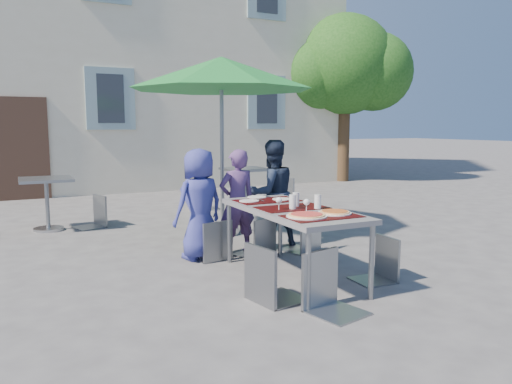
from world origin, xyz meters
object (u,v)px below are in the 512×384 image
pizza_near_right (335,212)px  chair_4 (381,233)px  cafe_table_0 (47,193)px  cafe_table_1 (245,180)px  chair_1 (259,214)px  chair_2 (305,209)px  patio_umbrella (221,75)px  bg_chair_r_1 (282,174)px  pizza_near_left (307,215)px  dining_table (292,213)px  child_0 (200,204)px  bg_chair_l_1 (202,182)px  child_1 (237,202)px  child_2 (272,194)px  chair_5 (329,246)px  chair_3 (270,238)px  bg_chair_r_0 (93,192)px  chair_0 (213,216)px

pizza_near_right → chair_4: chair_4 is taller
cafe_table_0 → cafe_table_1: size_ratio=0.99×
chair_1 → chair_2: 0.62m
patio_umbrella → bg_chair_r_1: 3.28m
pizza_near_left → dining_table: bearing=74.0°
pizza_near_left → child_0: bearing=104.5°
bg_chair_l_1 → child_1: bearing=-102.4°
cafe_table_0 → child_2: bearing=-42.3°
cafe_table_1 → patio_umbrella: bearing=-124.5°
chair_4 → chair_5: bearing=-153.5°
chair_3 → bg_chair_r_1: size_ratio=0.95×
bg_chair_r_0 → bg_chair_r_1: bearing=8.6°
child_2 → child_1: bearing=13.0°
chair_0 → chair_5: 2.00m
chair_3 → cafe_table_1: 4.86m
child_1 → cafe_table_1: child_1 is taller
pizza_near_left → bg_chair_r_1: bearing=63.5°
chair_0 → chair_4: 1.95m
child_1 → bg_chair_r_0: size_ratio=1.39×
pizza_near_right → patio_umbrella: bearing=89.8°
cafe_table_1 → bg_chair_r_1: (0.94, 0.29, 0.05)m
chair_0 → chair_3: (-0.07, -1.57, 0.06)m
chair_3 → bg_chair_l_1: bearing=76.8°
child_1 → bg_chair_r_0: (-1.37, 2.48, -0.10)m
chair_4 → chair_3: bearing=-176.9°
pizza_near_left → cafe_table_1: 4.74m
chair_3 → child_2: bearing=61.7°
child_1 → chair_2: (0.79, -0.32, -0.11)m
chair_3 → patio_umbrella: 3.42m
bg_chair_r_0 → bg_chair_l_1: 2.25m
child_0 → cafe_table_0: bearing=-74.5°
dining_table → child_2: child_2 is taller
pizza_near_right → child_0: 1.85m
chair_2 → bg_chair_r_0: bearing=127.7°
bg_chair_r_0 → cafe_table_1: bg_chair_r_0 is taller
child_2 → chair_0: child_2 is taller
child_2 → bg_chair_r_0: child_2 is taller
child_2 → chair_5: child_2 is taller
chair_3 → chair_4: (1.33, 0.07, -0.10)m
chair_1 → bg_chair_l_1: chair_1 is taller
pizza_near_right → patio_umbrella: size_ratio=0.12×
child_2 → chair_5: (-0.65, -2.28, -0.13)m
cafe_table_0 → cafe_table_1: (3.43, 0.25, 0.01)m
child_1 → patio_umbrella: (0.26, 1.12, 1.66)m
pizza_near_right → chair_1: 1.49m
pizza_near_right → chair_2: size_ratio=0.34×
chair_0 → patio_umbrella: patio_umbrella is taller
chair_4 → bg_chair_r_0: bg_chair_r_0 is taller
cafe_table_1 → bg_chair_l_1: bg_chair_l_1 is taller
chair_2 → bg_chair_r_0: (-2.16, 2.80, 0.01)m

